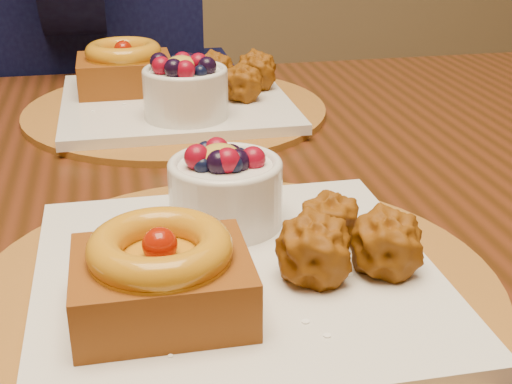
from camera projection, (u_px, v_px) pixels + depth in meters
dining_table at (200, 247)px, 0.74m from camera, size 1.60×0.90×0.76m
place_setting_near at (231, 260)px, 0.51m from camera, size 0.38×0.38×0.09m
place_setting_far at (173, 93)px, 0.89m from camera, size 0.38×0.38×0.09m
chair_far at (45, 177)px, 1.49m from camera, size 0.48×0.48×0.82m
diner at (76, 8)px, 1.15m from camera, size 0.48×0.47×0.78m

